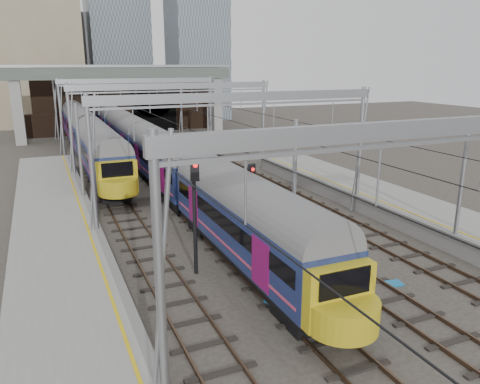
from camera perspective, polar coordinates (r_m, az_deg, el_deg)
name	(u,v)px	position (r m, az deg, el deg)	size (l,w,h in m)	color
ground	(314,283)	(21.23, 9.01, -10.95)	(160.00, 160.00, 0.00)	#38332D
platform_left	(64,290)	(20.44, -20.65, -11.16)	(4.32, 55.00, 1.12)	gray
tracks	(203,197)	(33.97, -4.52, -0.63)	(14.40, 80.00, 0.22)	#4C3828
overhead_line	(175,99)	(38.97, -7.88, 11.12)	(16.80, 80.00, 8.00)	gray
retaining_wall	(127,101)	(69.10, -13.64, 10.76)	(28.00, 2.75, 9.00)	#2F1F15
overbridge	(123,81)	(62.87, -14.13, 13.00)	(28.00, 3.00, 9.25)	gray
city_skyline	(110,17)	(87.78, -15.55, 19.88)	(37.50, 27.50, 60.00)	tan
train_main	(144,145)	(42.65, -11.65, 5.61)	(2.60, 60.15, 4.54)	black
train_second	(82,129)	(54.91, -18.66, 7.33)	(2.74, 47.52, 4.73)	black
signal_near_left	(195,204)	(20.75, -5.54, -1.44)	(0.42, 0.49, 5.42)	black
signal_near_centre	(251,199)	(22.62, 1.31, -0.87)	(0.38, 0.46, 4.78)	black
equip_cover_a	(277,302)	(19.47, 4.58, -13.17)	(0.94, 0.66, 0.11)	#1670AC
equip_cover_b	(273,249)	(24.50, 4.02, -6.96)	(0.98, 0.69, 0.11)	#1670AC
equip_cover_c	(393,283)	(21.93, 18.19, -10.55)	(0.75, 0.53, 0.09)	#1670AC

